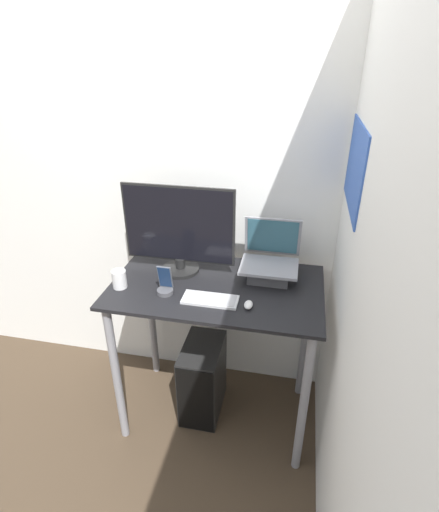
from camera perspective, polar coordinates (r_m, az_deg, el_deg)
ground_plane at (r=2.60m, az=-2.07°, el=-26.72°), size 12.00×12.00×0.00m
wall_back at (r=2.39m, az=1.68°, el=7.83°), size 6.00×0.05×2.60m
wall_side_right at (r=1.69m, az=19.25°, el=-2.71°), size 0.06×6.00×2.60m
desk at (r=2.26m, az=-0.41°, el=-8.12°), size 1.14×0.67×0.97m
laptop at (r=2.21m, az=7.15°, el=-1.24°), size 0.31×0.28×0.32m
monitor at (r=2.20m, az=-5.82°, el=3.44°), size 0.62×0.21×0.50m
keyboard at (r=2.03m, az=-1.37°, el=-6.23°), size 0.28×0.12×0.02m
mouse at (r=1.99m, az=4.15°, el=-6.97°), size 0.04×0.07×0.03m
cell_phone at (r=2.10m, az=-7.78°, el=-4.30°), size 0.08×0.08×0.16m
computer_tower at (r=2.64m, az=-2.42°, el=-17.08°), size 0.23×0.38×0.51m
mug at (r=2.19m, az=-14.12°, el=-3.21°), size 0.08×0.08×0.10m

